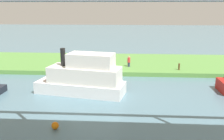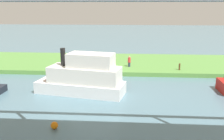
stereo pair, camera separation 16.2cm
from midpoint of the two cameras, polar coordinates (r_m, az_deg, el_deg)
The scene contains 6 objects.
ground_plane at distance 31.09m, azimuth -1.94°, elevation -1.31°, with size 160.00×160.00×0.00m, color slate.
grassy_bank at distance 36.82m, azimuth -0.95°, elevation 1.52°, with size 80.00×12.00×0.50m, color #5B9342.
person_on_bank at distance 33.50m, azimuth 3.88°, elevation 1.90°, with size 0.51×0.51×1.39m.
mooring_post at distance 32.83m, azimuth 14.49°, elevation 0.69°, with size 0.20×0.20×0.80m, color brown.
skiff_small at distance 24.82m, azimuth -6.09°, elevation -1.57°, with size 8.67×4.32×4.24m.
marker_buoy at distance 18.61m, azimuth -12.08°, elevation -11.61°, with size 0.50×0.50×0.50m, color orange.
Camera 2 is at (-3.35, 29.80, 8.19)m, focal length 42.39 mm.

